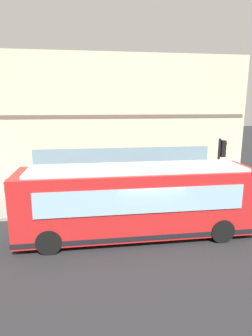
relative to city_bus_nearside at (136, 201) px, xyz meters
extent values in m
plane|color=#262628|center=(-0.25, -0.41, -1.55)|extent=(120.00, 120.00, 0.00)
cube|color=gray|center=(4.75, -0.41, -1.48)|extent=(4.81, 40.00, 0.15)
cube|color=beige|center=(11.00, -0.41, 2.86)|extent=(7.68, 16.97, 8.83)
cube|color=brown|center=(7.31, -0.41, 3.31)|extent=(0.36, 16.64, 0.24)
cube|color=slate|center=(7.21, -0.41, 0.05)|extent=(0.12, 11.88, 2.40)
cube|color=red|center=(0.00, -0.02, 0.05)|extent=(2.53, 10.01, 2.70)
cube|color=silver|center=(0.00, -0.02, 1.46)|extent=(2.16, 9.01, 0.12)
cube|color=#8CB2C6|center=(0.02, 4.96, 0.50)|extent=(2.20, 0.09, 1.20)
cube|color=#8CB2C6|center=(1.27, -0.02, 0.45)|extent=(0.09, 8.20, 1.00)
cube|color=#8CB2C6|center=(-1.27, -0.01, 0.45)|extent=(0.09, 8.20, 1.00)
cube|color=black|center=(0.00, -0.02, -1.12)|extent=(2.58, 10.05, 0.20)
cylinder|color=black|center=(1.16, 3.58, -1.05)|extent=(0.30, 1.00, 1.00)
cylinder|color=black|center=(-1.14, 3.59, -1.05)|extent=(0.30, 1.00, 1.00)
cylinder|color=black|center=(1.14, -3.42, -1.05)|extent=(0.30, 1.00, 1.00)
cylinder|color=black|center=(-1.16, -3.41, -1.05)|extent=(0.30, 1.00, 1.00)
cylinder|color=black|center=(2.94, -5.10, 0.43)|extent=(0.14, 0.14, 3.68)
cube|color=black|center=(2.94, -5.29, 1.72)|extent=(0.32, 0.24, 0.90)
sphere|color=red|center=(2.94, -5.42, 2.00)|extent=(0.20, 0.20, 0.20)
sphere|color=yellow|center=(2.94, -5.42, 1.72)|extent=(0.20, 0.20, 0.20)
sphere|color=green|center=(2.94, -5.42, 1.44)|extent=(0.20, 0.20, 0.20)
cylinder|color=red|center=(3.92, -1.62, -1.13)|extent=(0.24, 0.24, 0.55)
sphere|color=red|center=(3.92, -1.62, -0.77)|extent=(0.22, 0.22, 0.22)
cylinder|color=red|center=(3.92, -1.79, -1.08)|extent=(0.10, 0.12, 0.10)
cylinder|color=red|center=(4.09, -1.62, -1.08)|extent=(0.12, 0.10, 0.10)
cylinder|color=#3F8C4C|center=(5.98, 5.64, -1.00)|extent=(0.14, 0.14, 0.80)
cylinder|color=#3F8C4C|center=(5.81, 5.70, -1.00)|extent=(0.14, 0.14, 0.80)
cylinder|color=#3F8C4C|center=(5.90, 5.67, -0.29)|extent=(0.32, 0.32, 0.63)
sphere|color=beige|center=(5.90, 5.67, 0.14)|extent=(0.22, 0.22, 0.22)
cylinder|color=#8C3F8C|center=(5.74, -2.51, -1.02)|extent=(0.14, 0.14, 0.77)
cylinder|color=#8C3F8C|center=(5.88, -2.62, -1.02)|extent=(0.14, 0.14, 0.77)
cylinder|color=gold|center=(5.81, -2.56, -0.33)|extent=(0.32, 0.32, 0.61)
sphere|color=beige|center=(5.81, -2.56, 0.08)|extent=(0.21, 0.21, 0.21)
cylinder|color=#8C3F8C|center=(4.86, -7.11, -0.97)|extent=(0.14, 0.14, 0.86)
cylinder|color=#8C3F8C|center=(4.80, -6.94, -0.97)|extent=(0.14, 0.14, 0.86)
cylinder|color=#99994C|center=(4.83, -7.03, -0.20)|extent=(0.32, 0.32, 0.68)
sphere|color=tan|center=(4.83, -7.03, 0.25)|extent=(0.23, 0.23, 0.23)
cylinder|color=silver|center=(4.12, 6.44, -1.03)|extent=(0.14, 0.14, 0.76)
cylinder|color=silver|center=(4.29, 6.41, -1.03)|extent=(0.14, 0.14, 0.76)
cylinder|color=#3F8C4C|center=(4.20, 6.43, -0.35)|extent=(0.32, 0.32, 0.60)
sphere|color=#9E704C|center=(4.20, 6.43, 0.06)|extent=(0.21, 0.21, 0.21)
cube|color=#263F99|center=(3.91, -3.08, -0.95)|extent=(0.44, 0.40, 0.90)
cube|color=#8CB2C6|center=(3.91, -3.29, -0.77)|extent=(0.35, 0.03, 0.30)
camera|label=1|loc=(-11.30, 2.07, 4.05)|focal=30.05mm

